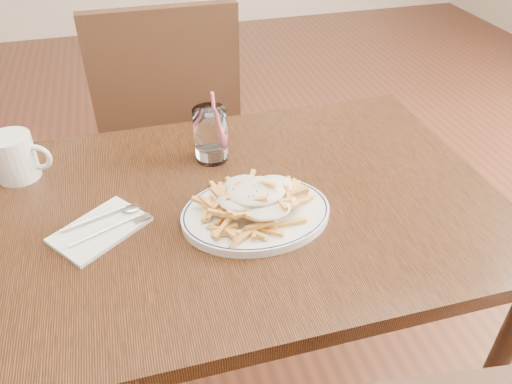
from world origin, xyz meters
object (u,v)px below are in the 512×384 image
object	(u,v)px
chair_far	(168,123)
loaded_fries	(256,196)
water_glass	(211,137)
fries_plate	(256,214)
coffee_mug	(15,157)
table	(238,226)

from	to	relation	value
chair_far	loaded_fries	distance (m)	0.84
loaded_fries	water_glass	world-z (taller)	water_glass
fries_plate	coffee_mug	world-z (taller)	coffee_mug
fries_plate	water_glass	world-z (taller)	water_glass
water_glass	table	bearing A→B (deg)	-84.27
chair_far	coffee_mug	xyz separation A→B (m)	(-0.40, -0.49, 0.23)
table	loaded_fries	distance (m)	0.16
fries_plate	water_glass	bearing A→B (deg)	99.54
table	chair_far	distance (m)	0.74
chair_far	water_glass	world-z (taller)	chair_far
fries_plate	table	bearing A→B (deg)	109.44
loaded_fries	water_glass	bearing A→B (deg)	99.54
chair_far	loaded_fries	size ratio (longest dim) A/B	3.93
fries_plate	water_glass	size ratio (longest dim) A/B	1.95
table	coffee_mug	bearing A→B (deg)	154.13
table	fries_plate	world-z (taller)	fries_plate
fries_plate	loaded_fries	xyz separation A→B (m)	(-0.00, 0.00, 0.05)
fries_plate	water_glass	xyz separation A→B (m)	(-0.04, 0.26, 0.05)
loaded_fries	coffee_mug	xyz separation A→B (m)	(-0.51, 0.31, -0.00)
table	coffee_mug	size ratio (longest dim) A/B	8.61
water_glass	coffee_mug	distance (m)	0.47
water_glass	chair_far	bearing A→B (deg)	96.47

